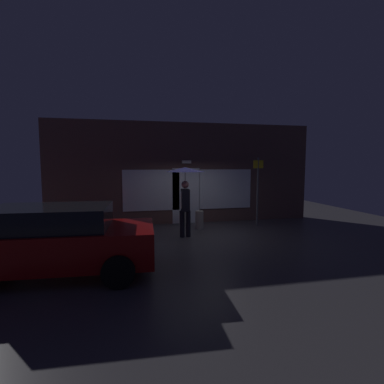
{
  "coord_description": "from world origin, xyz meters",
  "views": [
    {
      "loc": [
        -2.14,
        -8.94,
        2.35
      ],
      "look_at": [
        -0.22,
        0.0,
        1.47
      ],
      "focal_mm": 26.71,
      "sensor_mm": 36.0,
      "label": 1
    }
  ],
  "objects_px": {
    "person_with_umbrella": "(185,183)",
    "sidewalk_bollard_2": "(199,220)",
    "street_sign_post": "(258,188)",
    "sidewalk_bollard": "(183,218)",
    "parked_car": "(51,240)"
  },
  "relations": [
    {
      "from": "parked_car",
      "to": "sidewalk_bollard_2",
      "type": "distance_m",
      "value": 5.47
    },
    {
      "from": "street_sign_post",
      "to": "sidewalk_bollard",
      "type": "distance_m",
      "value": 3.09
    },
    {
      "from": "sidewalk_bollard",
      "to": "sidewalk_bollard_2",
      "type": "xyz_separation_m",
      "value": [
        0.51,
        -0.65,
        0.03
      ]
    },
    {
      "from": "parked_car",
      "to": "sidewalk_bollard",
      "type": "bearing_deg",
      "value": 52.45
    },
    {
      "from": "parked_car",
      "to": "sidewalk_bollard",
      "type": "relative_size",
      "value": 7.35
    },
    {
      "from": "street_sign_post",
      "to": "sidewalk_bollard",
      "type": "height_order",
      "value": "street_sign_post"
    },
    {
      "from": "person_with_umbrella",
      "to": "street_sign_post",
      "type": "xyz_separation_m",
      "value": [
        3.02,
        1.1,
        -0.28
      ]
    },
    {
      "from": "person_with_umbrella",
      "to": "sidewalk_bollard_2",
      "type": "distance_m",
      "value": 1.91
    },
    {
      "from": "street_sign_post",
      "to": "sidewalk_bollard_2",
      "type": "bearing_deg",
      "value": -178.41
    },
    {
      "from": "person_with_umbrella",
      "to": "sidewalk_bollard_2",
      "type": "relative_size",
      "value": 3.41
    },
    {
      "from": "person_with_umbrella",
      "to": "street_sign_post",
      "type": "bearing_deg",
      "value": -66.83
    },
    {
      "from": "street_sign_post",
      "to": "sidewalk_bollard_2",
      "type": "height_order",
      "value": "street_sign_post"
    },
    {
      "from": "street_sign_post",
      "to": "sidewalk_bollard",
      "type": "bearing_deg",
      "value": 168.24
    },
    {
      "from": "person_with_umbrella",
      "to": "sidewalk_bollard",
      "type": "bearing_deg",
      "value": -4.35
    },
    {
      "from": "street_sign_post",
      "to": "sidewalk_bollard",
      "type": "xyz_separation_m",
      "value": [
        -2.8,
        0.58,
        -1.17
      ]
    }
  ]
}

